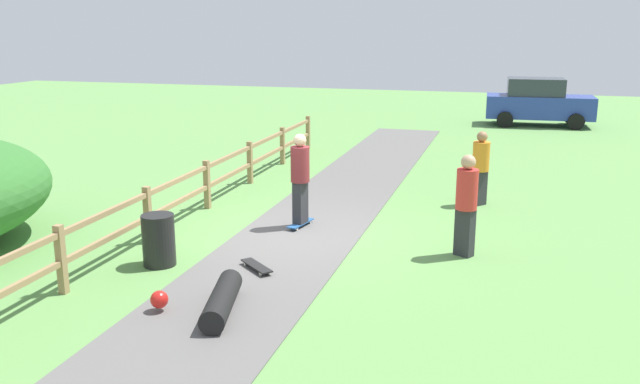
{
  "coord_description": "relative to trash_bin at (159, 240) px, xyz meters",
  "views": [
    {
      "loc": [
        3.91,
        -12.1,
        4.06
      ],
      "look_at": [
        0.53,
        -0.39,
        1.0
      ],
      "focal_mm": 37.76,
      "sensor_mm": 36.0,
      "label": 1
    }
  ],
  "objects": [
    {
      "name": "skateboard_loose",
      "position": [
        1.71,
        0.19,
        -0.36
      ],
      "size": [
        0.73,
        0.68,
        0.08
      ],
      "color": "black",
      "rests_on": "asphalt_path"
    },
    {
      "name": "ground_plane",
      "position": [
        1.8,
        2.32,
        -0.45
      ],
      "size": [
        60.0,
        60.0,
        0.0
      ],
      "primitive_type": "plane",
      "color": "#60934C"
    },
    {
      "name": "skater_fallen",
      "position": [
        1.79,
        -1.57,
        -0.25
      ],
      "size": [
        1.37,
        1.61,
        0.36
      ],
      "color": "black",
      "rests_on": "asphalt_path"
    },
    {
      "name": "trash_bin",
      "position": [
        0.0,
        0.0,
        0.0
      ],
      "size": [
        0.56,
        0.56,
        0.9
      ],
      "primitive_type": "cylinder",
      "color": "black",
      "rests_on": "ground_plane"
    },
    {
      "name": "parked_car_blue",
      "position": [
        6.64,
        19.02,
        0.51
      ],
      "size": [
        4.27,
        2.15,
        1.92
      ],
      "color": "#283D99",
      "rests_on": "ground_plane"
    },
    {
      "name": "bystander_red",
      "position": [
        5.01,
        1.96,
        0.58
      ],
      "size": [
        0.52,
        0.52,
        1.85
      ],
      "color": "#2D2D33",
      "rests_on": "ground_plane"
    },
    {
      "name": "skater_riding",
      "position": [
        1.67,
        2.78,
        0.65
      ],
      "size": [
        0.45,
        0.82,
        1.92
      ],
      "color": "#265999",
      "rests_on": "asphalt_path"
    },
    {
      "name": "wooden_fence",
      "position": [
        -0.8,
        2.32,
        0.22
      ],
      "size": [
        0.12,
        18.12,
        1.1
      ],
      "color": "#997A51",
      "rests_on": "ground_plane"
    },
    {
      "name": "bystander_orange",
      "position": [
        5.07,
        5.61,
        0.49
      ],
      "size": [
        0.53,
        0.53,
        1.71
      ],
      "color": "#2D2D33",
      "rests_on": "ground_plane"
    },
    {
      "name": "asphalt_path",
      "position": [
        1.8,
        2.32,
        -0.44
      ],
      "size": [
        2.4,
        28.0,
        0.02
      ],
      "primitive_type": "cube",
      "color": "#605E5B",
      "rests_on": "ground_plane"
    }
  ]
}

